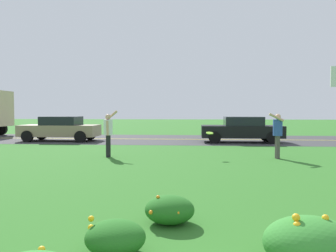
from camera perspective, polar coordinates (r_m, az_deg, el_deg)
ground_plane at (r=10.99m, az=7.68°, el=-6.71°), size 120.00×120.00×0.00m
highway_strip at (r=20.69m, az=6.20°, el=-2.32°), size 120.00×7.39×0.01m
highway_center_stripe at (r=20.69m, az=6.20°, el=-2.31°), size 120.00×0.16×0.00m
daylily_clump_mid_center at (r=4.21m, az=23.37°, el=-18.09°), size 1.05×0.89×0.65m
daylily_clump_near_camera at (r=5.35m, az=0.27°, el=-14.22°), size 0.78×0.70×0.46m
daylily_clump_front_right at (r=4.35m, az=-9.08°, el=-18.43°), size 0.75×0.69×0.46m
person_thrower_white_shirt at (r=12.91m, az=-10.27°, el=-0.89°), size 0.50×0.49×1.80m
person_catcher_blue_shirt at (r=12.93m, az=18.36°, el=-0.95°), size 0.55×0.49×1.71m
frisbee_lime at (r=12.55m, az=7.18°, el=-1.22°), size 0.27×0.27×0.10m
car_black_center_left at (r=19.16m, az=12.60°, el=-0.55°), size 4.50×2.00×1.45m
car_tan_center_right at (r=20.55m, az=-18.08°, el=-0.41°), size 4.50×2.00×1.45m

